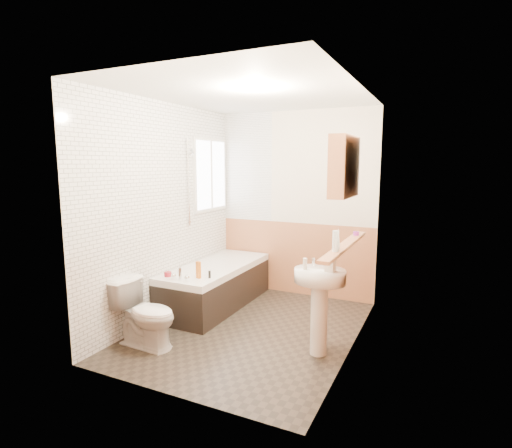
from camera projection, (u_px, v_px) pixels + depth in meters
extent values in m
plane|color=black|center=(250.00, 329.00, 4.38)|extent=(2.80, 2.80, 0.00)
plane|color=white|center=(250.00, 93.00, 4.01)|extent=(2.80, 2.80, 0.00)
cube|color=beige|center=(296.00, 204.00, 5.46)|extent=(2.20, 0.02, 2.50)
cube|color=beige|center=(165.00, 239.00, 2.94)|extent=(2.20, 0.02, 2.50)
cube|color=beige|center=(165.00, 211.00, 4.67)|extent=(0.02, 2.80, 2.50)
cube|color=beige|center=(356.00, 223.00, 3.72)|extent=(0.02, 2.80, 2.50)
cube|color=#BE774E|center=(351.00, 300.00, 3.85)|extent=(0.01, 2.80, 1.00)
cube|color=#BE774E|center=(170.00, 334.00, 3.07)|extent=(2.20, 0.01, 1.00)
cube|color=#BE774E|center=(294.00, 258.00, 5.55)|extent=(2.20, 0.01, 1.00)
cube|color=white|center=(167.00, 211.00, 4.66)|extent=(0.01, 2.80, 2.50)
cube|color=white|center=(247.00, 167.00, 5.67)|extent=(0.75, 0.01, 1.50)
cube|color=white|center=(211.00, 175.00, 5.44)|extent=(0.03, 0.79, 0.99)
cube|color=white|center=(212.00, 175.00, 5.43)|extent=(0.01, 0.70, 0.90)
cube|color=white|center=(212.00, 175.00, 5.43)|extent=(0.01, 0.04, 0.90)
cube|color=black|center=(216.00, 288.00, 5.11)|extent=(0.70, 1.72, 0.45)
cube|color=white|center=(216.00, 268.00, 5.07)|extent=(0.70, 1.72, 0.08)
cube|color=white|center=(216.00, 268.00, 5.07)|extent=(0.56, 1.58, 0.04)
cylinder|color=silver|center=(180.00, 274.00, 4.37)|extent=(0.04, 0.04, 0.14)
sphere|color=silver|center=(173.00, 276.00, 4.42)|extent=(0.06, 0.06, 0.06)
sphere|color=silver|center=(187.00, 278.00, 4.34)|extent=(0.06, 0.06, 0.06)
cylinder|color=silver|center=(188.00, 182.00, 4.95)|extent=(0.02, 0.02, 1.09)
cylinder|color=silver|center=(189.00, 222.00, 5.03)|extent=(0.04, 0.04, 0.02)
cylinder|color=silver|center=(187.00, 141.00, 4.88)|extent=(0.04, 0.04, 0.02)
cylinder|color=silver|center=(191.00, 152.00, 4.88)|extent=(0.06, 0.07, 0.08)
imported|color=white|center=(146.00, 314.00, 3.94)|extent=(0.69, 0.41, 0.66)
cylinder|color=white|center=(319.00, 320.00, 3.77)|extent=(0.16, 0.16, 0.67)
ellipsoid|color=white|center=(320.00, 276.00, 3.71)|extent=(0.49, 0.39, 0.13)
cylinder|color=silver|center=(314.00, 262.00, 3.81)|extent=(0.03, 0.03, 0.08)
cylinder|color=silver|center=(333.00, 264.00, 3.73)|extent=(0.03, 0.03, 0.08)
cylinder|color=silver|center=(323.00, 261.00, 3.75)|extent=(0.02, 0.11, 0.09)
cube|color=#BE774E|center=(345.00, 245.00, 3.68)|extent=(0.10, 1.48, 0.03)
cube|color=#BE774E|center=(344.00, 167.00, 3.56)|extent=(0.15, 0.60, 0.54)
cube|color=silver|center=(332.00, 167.00, 3.46)|extent=(0.01, 0.23, 0.41)
cube|color=silver|center=(340.00, 167.00, 3.72)|extent=(0.01, 0.23, 0.41)
cylinder|color=silver|center=(336.00, 241.00, 3.34)|extent=(0.07, 0.07, 0.18)
cone|color=silver|center=(338.00, 238.00, 3.41)|extent=(0.04, 0.04, 0.20)
cylinder|color=purple|center=(356.00, 233.00, 4.10)|extent=(0.06, 0.06, 0.04)
imported|color=silver|center=(330.00, 267.00, 3.61)|extent=(0.10, 0.19, 0.08)
cylinder|color=silver|center=(305.00, 264.00, 3.68)|extent=(0.05, 0.05, 0.11)
cube|color=orange|center=(198.00, 270.00, 4.45)|extent=(0.06, 0.05, 0.19)
cylinder|color=maroon|center=(168.00, 274.00, 4.53)|extent=(0.10, 0.10, 0.05)
cylinder|color=black|center=(210.00, 274.00, 4.46)|extent=(0.03, 0.03, 0.08)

